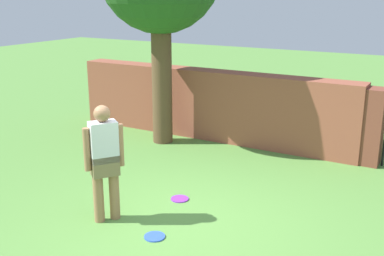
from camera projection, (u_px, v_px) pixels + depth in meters
The scene contains 5 objects.
ground_plane at pixel (178, 227), 6.32m from camera, with size 40.00×40.00×0.00m, color #568C3D.
brick_wall at pixel (210, 104), 9.99m from camera, with size 6.29×0.50×1.46m, color brown.
person at pixel (104, 158), 6.27m from camera, with size 0.39×0.46×1.62m.
frisbee_blue at pixel (155, 237), 6.04m from camera, with size 0.27×0.27×0.02m, color blue.
frisbee_purple at pixel (180, 199), 7.14m from camera, with size 0.27×0.27×0.02m, color purple.
Camera 1 is at (2.98, -4.86, 3.03)m, focal length 44.14 mm.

